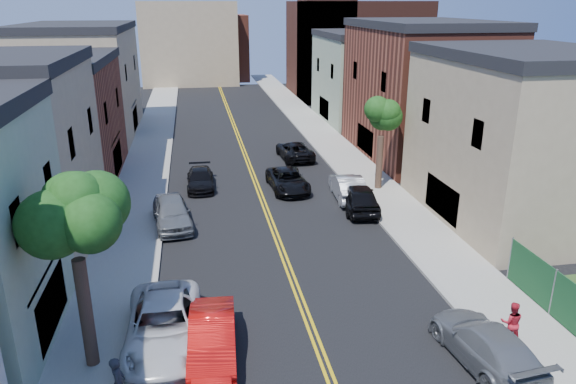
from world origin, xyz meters
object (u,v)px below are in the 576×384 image
white_pickup (164,325)px  grey_car_right (486,344)px  red_sedan (212,338)px  dark_car_right_far (295,150)px  pedestrian_right (512,322)px  black_car_left (200,179)px  grey_car_left (172,212)px  black_car_right (359,197)px  black_suv_lane (288,180)px  pedestrian_left (118,383)px  silver_car_right (348,187)px

white_pickup → grey_car_right: (11.00, -3.01, -0.07)m
red_sedan → white_pickup: (-1.70, 1.02, 0.05)m
dark_car_right_far → pedestrian_right: bearing=93.4°
pedestrian_right → black_car_left: bearing=-39.8°
red_sedan → pedestrian_right: (10.70, -1.22, 0.20)m
white_pickup → red_sedan: bearing=-31.0°
red_sedan → dark_car_right_far: 25.68m
grey_car_left → black_car_right: black_car_right is taller
grey_car_right → white_pickup: bearing=-21.1°
grey_car_left → black_suv_lane: grey_car_left is taller
black_suv_lane → pedestrian_left: pedestrian_left is taller
red_sedan → black_car_right: 15.79m
silver_car_right → black_suv_lane: bearing=-29.5°
black_car_left → black_suv_lane: size_ratio=0.88×
red_sedan → dark_car_right_far: (7.60, 24.53, -0.06)m
grey_car_right → black_car_right: 14.76m
grey_car_left → grey_car_right: 17.98m
black_car_right → pedestrian_right: pedestrian_right is taller
white_pickup → black_car_left: white_pickup is taller
white_pickup → silver_car_right: size_ratio=1.22×
pedestrian_right → red_sedan: bearing=15.3°
red_sedan → black_car_right: black_car_right is taller
black_car_right → pedestrian_right: 14.06m
black_car_left → silver_car_right: (9.20, -3.70, 0.15)m
red_sedan → grey_car_right: bearing=-9.0°
black_car_right → dark_car_right_far: size_ratio=0.97×
white_pickup → grey_car_right: 11.41m
black_car_left → pedestrian_right: pedestrian_right is taller
grey_car_right → pedestrian_left: pedestrian_left is taller
grey_car_left → pedestrian_left: 14.48m
grey_car_left → black_suv_lane: size_ratio=0.98×
silver_car_right → pedestrian_right: pedestrian_right is taller
grey_car_left → black_car_right: 11.01m
black_car_right → white_pickup: bearing=53.2°
black_car_right → silver_car_right: size_ratio=1.02×
grey_car_left → pedestrian_right: (12.40, -13.45, 0.13)m
red_sedan → pedestrian_right: bearing=-3.4°
black_car_left → black_car_right: black_car_right is taller
dark_car_right_far → silver_car_right: bearing=95.9°
grey_car_left → black_suv_lane: (7.44, 4.93, -0.14)m
white_pickup → dark_car_right_far: (9.30, 23.51, -0.11)m
white_pickup → black_car_right: size_ratio=1.20×
silver_car_right → pedestrian_left: (-12.10, -17.08, 0.24)m
pedestrian_left → silver_car_right: bearing=-38.7°
black_suv_lane → red_sedan: bearing=-111.3°
pedestrian_right → black_car_right: bearing=-62.5°
black_car_right → black_suv_lane: 5.66m
black_car_left → grey_car_right: 22.57m
grey_car_left → pedestrian_left: pedestrian_left is taller
grey_car_left → grey_car_right: grey_car_left is taller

